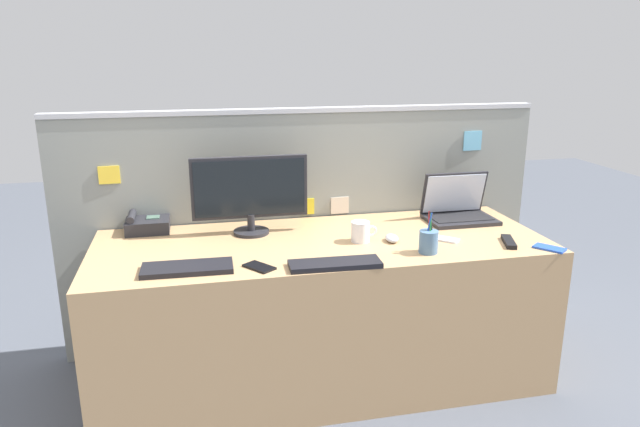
{
  "coord_description": "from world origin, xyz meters",
  "views": [
    {
      "loc": [
        -0.57,
        -2.52,
        1.59
      ],
      "look_at": [
        0.0,
        0.05,
        0.84
      ],
      "focal_mm": 32.55,
      "sensor_mm": 36.0,
      "label": 1
    }
  ],
  "objects_px": {
    "desktop_monitor": "(250,191)",
    "tv_remote": "(509,242)",
    "computer_mouse_right_hand": "(392,238)",
    "cell_phone_white_slab": "(444,239)",
    "pen_cup": "(429,241)",
    "keyboard_spare": "(335,264)",
    "coffee_mug": "(361,232)",
    "keyboard_main": "(187,268)",
    "cell_phone_black_slab": "(259,267)",
    "laptop": "(458,208)",
    "desk_phone": "(147,225)",
    "cell_phone_blue_case": "(549,248)"
  },
  "relations": [
    {
      "from": "keyboard_spare",
      "to": "cell_phone_black_slab",
      "type": "distance_m",
      "value": 0.31
    },
    {
      "from": "desk_phone",
      "to": "keyboard_spare",
      "type": "bearing_deg",
      "value": -39.82
    },
    {
      "from": "cell_phone_black_slab",
      "to": "cell_phone_blue_case",
      "type": "bearing_deg",
      "value": -38.77
    },
    {
      "from": "computer_mouse_right_hand",
      "to": "cell_phone_blue_case",
      "type": "relative_size",
      "value": 0.74
    },
    {
      "from": "desk_phone",
      "to": "pen_cup",
      "type": "bearing_deg",
      "value": -25.38
    },
    {
      "from": "coffee_mug",
      "to": "cell_phone_black_slab",
      "type": "bearing_deg",
      "value": -154.84
    },
    {
      "from": "keyboard_spare",
      "to": "computer_mouse_right_hand",
      "type": "xyz_separation_m",
      "value": [
        0.34,
        0.26,
        0.01
      ]
    },
    {
      "from": "desk_phone",
      "to": "coffee_mug",
      "type": "bearing_deg",
      "value": -20.66
    },
    {
      "from": "tv_remote",
      "to": "desk_phone",
      "type": "bearing_deg",
      "value": -178.96
    },
    {
      "from": "desktop_monitor",
      "to": "cell_phone_blue_case",
      "type": "relative_size",
      "value": 4.16
    },
    {
      "from": "cell_phone_black_slab",
      "to": "desk_phone",
      "type": "bearing_deg",
      "value": 91.78
    },
    {
      "from": "tv_remote",
      "to": "cell_phone_white_slab",
      "type": "bearing_deg",
      "value": 175.88
    },
    {
      "from": "keyboard_main",
      "to": "coffee_mug",
      "type": "relative_size",
      "value": 2.95
    },
    {
      "from": "laptop",
      "to": "cell_phone_black_slab",
      "type": "height_order",
      "value": "laptop"
    },
    {
      "from": "cell_phone_white_slab",
      "to": "coffee_mug",
      "type": "height_order",
      "value": "coffee_mug"
    },
    {
      "from": "desktop_monitor",
      "to": "desk_phone",
      "type": "bearing_deg",
      "value": 165.3
    },
    {
      "from": "desk_phone",
      "to": "cell_phone_white_slab",
      "type": "height_order",
      "value": "desk_phone"
    },
    {
      "from": "keyboard_spare",
      "to": "cell_phone_black_slab",
      "type": "bearing_deg",
      "value": 172.77
    },
    {
      "from": "desk_phone",
      "to": "cell_phone_black_slab",
      "type": "relative_size",
      "value": 1.56
    },
    {
      "from": "computer_mouse_right_hand",
      "to": "cell_phone_white_slab",
      "type": "relative_size",
      "value": 0.73
    },
    {
      "from": "pen_cup",
      "to": "cell_phone_black_slab",
      "type": "distance_m",
      "value": 0.75
    },
    {
      "from": "keyboard_main",
      "to": "pen_cup",
      "type": "xyz_separation_m",
      "value": [
        1.04,
        -0.01,
        0.04
      ]
    },
    {
      "from": "computer_mouse_right_hand",
      "to": "cell_phone_white_slab",
      "type": "bearing_deg",
      "value": -0.92
    },
    {
      "from": "keyboard_spare",
      "to": "keyboard_main",
      "type": "bearing_deg",
      "value": 174.01
    },
    {
      "from": "desk_phone",
      "to": "cell_phone_black_slab",
      "type": "distance_m",
      "value": 0.78
    },
    {
      "from": "laptop",
      "to": "tv_remote",
      "type": "distance_m",
      "value": 0.43
    },
    {
      "from": "computer_mouse_right_hand",
      "to": "desk_phone",
      "type": "bearing_deg",
      "value": 166.73
    },
    {
      "from": "desk_phone",
      "to": "tv_remote",
      "type": "distance_m",
      "value": 1.74
    },
    {
      "from": "desktop_monitor",
      "to": "tv_remote",
      "type": "bearing_deg",
      "value": -20.19
    },
    {
      "from": "desktop_monitor",
      "to": "cell_phone_white_slab",
      "type": "distance_m",
      "value": 0.95
    },
    {
      "from": "laptop",
      "to": "coffee_mug",
      "type": "distance_m",
      "value": 0.65
    },
    {
      "from": "cell_phone_black_slab",
      "to": "tv_remote",
      "type": "bearing_deg",
      "value": -33.81
    },
    {
      "from": "computer_mouse_right_hand",
      "to": "cell_phone_blue_case",
      "type": "distance_m",
      "value": 0.71
    },
    {
      "from": "tv_remote",
      "to": "coffee_mug",
      "type": "bearing_deg",
      "value": -175.72
    },
    {
      "from": "desk_phone",
      "to": "coffee_mug",
      "type": "xyz_separation_m",
      "value": [
        0.99,
        -0.37,
        0.01
      ]
    },
    {
      "from": "laptop",
      "to": "keyboard_spare",
      "type": "relative_size",
      "value": 0.91
    },
    {
      "from": "desk_phone",
      "to": "laptop",
      "type": "bearing_deg",
      "value": -4.77
    },
    {
      "from": "cell_phone_blue_case",
      "to": "coffee_mug",
      "type": "bearing_deg",
      "value": 122.54
    },
    {
      "from": "cell_phone_black_slab",
      "to": "coffee_mug",
      "type": "relative_size",
      "value": 1.07
    },
    {
      "from": "desktop_monitor",
      "to": "tv_remote",
      "type": "distance_m",
      "value": 1.24
    },
    {
      "from": "pen_cup",
      "to": "coffee_mug",
      "type": "xyz_separation_m",
      "value": [
        -0.25,
        0.21,
        -0.01
      ]
    },
    {
      "from": "cell_phone_black_slab",
      "to": "tv_remote",
      "type": "xyz_separation_m",
      "value": [
        1.17,
        0.06,
        0.01
      ]
    },
    {
      "from": "laptop",
      "to": "cell_phone_black_slab",
      "type": "bearing_deg",
      "value": -156.63
    },
    {
      "from": "keyboard_spare",
      "to": "computer_mouse_right_hand",
      "type": "bearing_deg",
      "value": 39.36
    },
    {
      "from": "desktop_monitor",
      "to": "pen_cup",
      "type": "bearing_deg",
      "value": -31.73
    },
    {
      "from": "keyboard_main",
      "to": "cell_phone_black_slab",
      "type": "xyz_separation_m",
      "value": [
        0.29,
        -0.03,
        -0.01
      ]
    },
    {
      "from": "laptop",
      "to": "cell_phone_blue_case",
      "type": "distance_m",
      "value": 0.57
    },
    {
      "from": "desk_phone",
      "to": "keyboard_spare",
      "type": "xyz_separation_m",
      "value": [
        0.79,
        -0.66,
        -0.03
      ]
    },
    {
      "from": "desk_phone",
      "to": "cell_phone_white_slab",
      "type": "bearing_deg",
      "value": -17.52
    },
    {
      "from": "desk_phone",
      "to": "pen_cup",
      "type": "height_order",
      "value": "pen_cup"
    }
  ]
}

